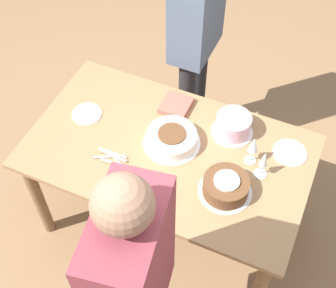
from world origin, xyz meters
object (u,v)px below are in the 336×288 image
Objects in this scene: cake_front_chocolate at (226,186)px; person_watching at (197,21)px; wine_glass_far at (264,161)px; cake_center_white at (172,139)px; person_cutting at (134,284)px; cake_back_decorated at (233,125)px; wine_glass_near at (253,146)px.

cake_front_chocolate is 1.04m from person_watching.
cake_front_chocolate is 1.49× the size of wine_glass_far.
cake_center_white is 0.94m from person_cutting.
person_watching is (-0.37, 1.58, 0.00)m from person_cutting.
person_watching is (-0.42, 0.49, 0.22)m from cake_back_decorated.
cake_back_decorated is 0.31m from wine_glass_far.
wine_glass_far is 0.94m from person_cutting.
cake_front_chocolate is 0.16× the size of person_cutting.
cake_center_white is at bearing 179.83° from wine_glass_far.
cake_back_decorated is at bearing 135.96° from wine_glass_near.
person_cutting is at bearing -107.27° from wine_glass_far.
wine_glass_near is (0.43, 0.06, 0.09)m from cake_center_white.
person_watching is at bearing 130.73° from cake_back_decorated.
cake_back_decorated is 1.27× the size of wine_glass_far.
cake_center_white is 1.71× the size of wine_glass_far.
wine_glass_near is 0.11× the size of person_watching.
cake_front_chocolate is at bearing -25.51° from cake_center_white.
wine_glass_near reaches higher than cake_front_chocolate.
wine_glass_far is (0.07, -0.06, -0.01)m from wine_glass_near.
person_watching reaches higher than cake_center_white.
person_cutting is at bearing -101.44° from cake_front_chocolate.
cake_back_decorated is at bearing -11.85° from person_cutting.
cake_front_chocolate is at bearing -126.72° from wine_glass_far.
person_watching reaches higher than wine_glass_near.
cake_front_chocolate is at bearing -76.09° from cake_back_decorated.
person_cutting is 1.63m from person_watching.
person_cutting is (-0.05, -1.09, 0.22)m from cake_back_decorated.
cake_center_white is 0.75m from person_watching.
person_watching reaches higher than cake_front_chocolate.
cake_center_white is 0.35m from cake_back_decorated.
person_watching is (-0.52, 0.88, 0.23)m from cake_front_chocolate.
person_cutting is (-0.20, -0.94, 0.15)m from wine_glass_near.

